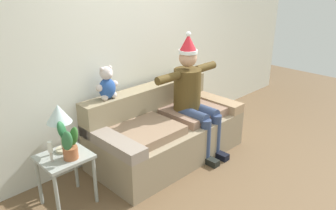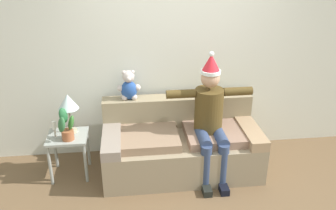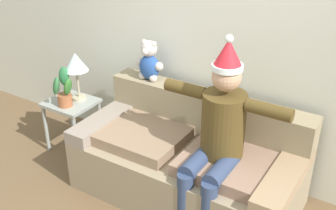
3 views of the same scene
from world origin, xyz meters
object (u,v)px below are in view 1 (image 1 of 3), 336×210
object	(u,v)px
teddy_bear	(107,84)
potted_plant	(69,143)
table_lamp	(59,116)
couch	(165,131)
candle_tall	(50,149)
person_seated	(193,94)
side_table	(65,165)

from	to	relation	value
teddy_bear	potted_plant	bearing A→B (deg)	-151.84
table_lamp	potted_plant	size ratio (longest dim) A/B	1.28
couch	teddy_bear	distance (m)	0.97
candle_tall	couch	bearing A→B (deg)	0.89
person_seated	side_table	distance (m)	1.73
person_seated	teddy_bear	world-z (taller)	person_seated
potted_plant	candle_tall	distance (m)	0.17
person_seated	teddy_bear	bearing A→B (deg)	153.55
person_seated	candle_tall	world-z (taller)	person_seated
person_seated	table_lamp	distance (m)	1.67
couch	table_lamp	size ratio (longest dim) A/B	3.87
teddy_bear	table_lamp	size ratio (longest dim) A/B	0.77
side_table	candle_tall	world-z (taller)	candle_tall
couch	teddy_bear	xyz separation A→B (m)	(-0.61, 0.30, 0.69)
table_lamp	couch	bearing A→B (deg)	-3.54
couch	table_lamp	xyz separation A→B (m)	(-1.33, 0.08, 0.59)
candle_tall	side_table	bearing A→B (deg)	8.65
teddy_bear	side_table	xyz separation A→B (m)	(-0.76, -0.30, -0.57)
side_table	couch	bearing A→B (deg)	0.14
teddy_bear	person_seated	bearing A→B (deg)	-26.45
teddy_bear	side_table	world-z (taller)	teddy_bear
table_lamp	candle_tall	xyz separation A→B (m)	(-0.17, -0.11, -0.25)
person_seated	couch	bearing A→B (deg)	152.91
teddy_bear	side_table	size ratio (longest dim) A/B	0.70
couch	candle_tall	size ratio (longest dim) A/B	9.25
side_table	table_lamp	world-z (taller)	table_lamp
potted_plant	candle_tall	xyz separation A→B (m)	(-0.15, 0.07, -0.03)
teddy_bear	table_lamp	xyz separation A→B (m)	(-0.72, -0.22, -0.10)
couch	teddy_bear	size ratio (longest dim) A/B	5.00
potted_plant	table_lamp	bearing A→B (deg)	83.70
person_seated	potted_plant	world-z (taller)	person_seated
couch	side_table	world-z (taller)	couch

